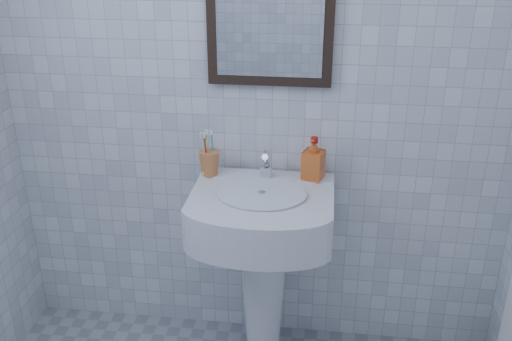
# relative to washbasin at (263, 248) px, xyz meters

# --- Properties ---
(wall_back) EXTENTS (2.20, 0.02, 2.50)m
(wall_back) POSITION_rel_washbasin_xyz_m (-0.06, 0.21, 0.66)
(wall_back) COLOR white
(wall_back) RESTS_ON ground
(washbasin) EXTENTS (0.57, 0.42, 0.87)m
(washbasin) POSITION_rel_washbasin_xyz_m (0.00, 0.00, 0.00)
(washbasin) COLOR white
(washbasin) RESTS_ON ground
(faucet) EXTENTS (0.05, 0.11, 0.13)m
(faucet) POSITION_rel_washbasin_xyz_m (0.00, 0.10, 0.33)
(faucet) COLOR silver
(faucet) RESTS_ON washbasin
(toothbrush_cup) EXTENTS (0.12, 0.12, 0.10)m
(toothbrush_cup) POSITION_rel_washbasin_xyz_m (-0.24, 0.11, 0.33)
(toothbrush_cup) COLOR #C97538
(toothbrush_cup) RESTS_ON washbasin
(soap_dispenser) EXTENTS (0.10, 0.10, 0.18)m
(soap_dispenser) POSITION_rel_washbasin_xyz_m (0.19, 0.12, 0.37)
(soap_dispenser) COLOR #CF5214
(soap_dispenser) RESTS_ON washbasin
(wall_mirror) EXTENTS (0.50, 0.04, 0.62)m
(wall_mirror) POSITION_rel_washbasin_xyz_m (0.00, 0.19, 0.96)
(wall_mirror) COLOR black
(wall_mirror) RESTS_ON wall_back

